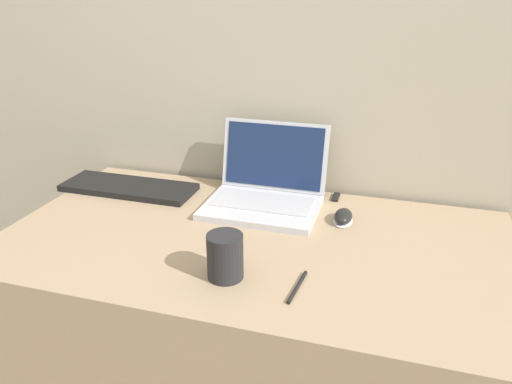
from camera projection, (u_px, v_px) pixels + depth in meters
wall_back at (294, 16)px, 1.50m from camera, size 7.00×0.04×2.50m
desk at (254, 343)px, 1.49m from camera, size 1.37×0.75×0.71m
laptop at (266, 189)px, 1.53m from camera, size 0.34×0.30×0.23m
drink_cup at (225, 256)px, 1.15m from camera, size 0.08×0.08×0.11m
computer_mouse at (343, 217)px, 1.43m from camera, size 0.06×0.09×0.04m
external_keyboard at (129, 187)px, 1.65m from camera, size 0.44×0.16×0.02m
usb_stick at (336, 197)px, 1.59m from camera, size 0.02×0.06×0.01m
pen at (297, 287)px, 1.12m from camera, size 0.02×0.13×0.01m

